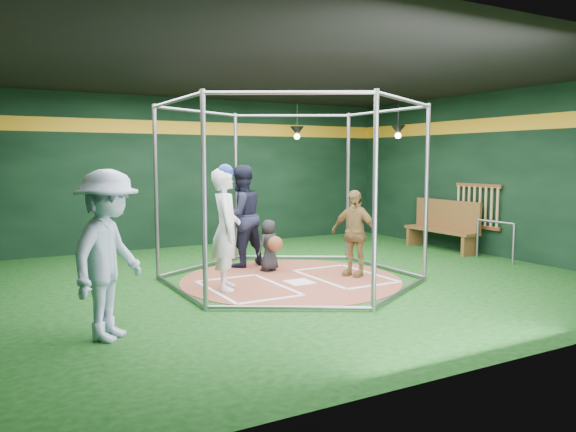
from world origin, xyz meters
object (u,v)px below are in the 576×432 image
visitor_leopard (354,233)px  umpire (241,216)px  batter_figure (226,228)px  dugout_bench (444,225)px

visitor_leopard → umpire: (-1.39, 1.78, 0.21)m
batter_figure → umpire: size_ratio=1.02×
visitor_leopard → batter_figure: bearing=-118.7°
visitor_leopard → umpire: 2.27m
umpire → dugout_bench: bearing=164.8°
umpire → visitor_leopard: bearing=117.5°
umpire → dugout_bench: 4.93m
dugout_bench → visitor_leopard: bearing=-158.6°
visitor_leopard → dugout_bench: 3.77m
batter_figure → umpire: bearing=58.7°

